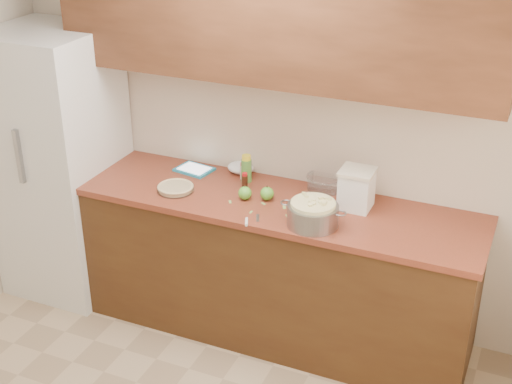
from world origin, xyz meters
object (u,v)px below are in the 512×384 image
at_px(colander, 313,214).
at_px(flour_canister, 357,189).
at_px(tablet, 194,169).
at_px(pie, 176,188).

xyz_separation_m(colander, flour_canister, (0.16, 0.30, 0.05)).
relative_size(flour_canister, tablet, 0.94).
xyz_separation_m(pie, colander, (0.90, -0.07, 0.05)).
height_order(pie, colander, colander).
xyz_separation_m(flour_canister, tablet, (-1.10, 0.08, -0.11)).
xyz_separation_m(pie, tablet, (-0.04, 0.31, -0.01)).
height_order(colander, flour_canister, flour_canister).
distance_m(colander, flour_canister, 0.34).
bearing_deg(colander, pie, 175.28).
relative_size(pie, flour_canister, 0.96).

